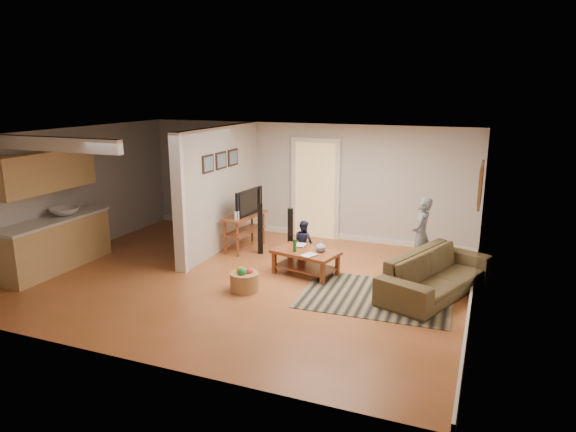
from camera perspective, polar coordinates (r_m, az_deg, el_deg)
The scene contains 11 objects.
ground at distance 9.05m, azimuth -4.91°, elevation -6.94°, with size 7.50×7.50×0.00m, color brown.
room_shell at distance 9.51m, azimuth -9.69°, elevation 3.08°, with size 7.54×6.02×2.52m.
area_rug at distance 8.37m, azimuth 9.76°, elevation -8.83°, with size 2.34×1.71×0.01m, color black.
sofa at distance 8.73m, azimuth 15.98°, elevation -8.24°, with size 2.29×0.90×0.67m, color brown.
coffee_table at distance 9.10m, azimuth 2.10°, elevation -4.47°, with size 1.24×0.88×0.67m.
tv_console at distance 10.49m, azimuth -4.79°, elevation -0.21°, with size 0.56×1.20×0.99m.
speaker_left at distance 9.77m, azimuth 0.29°, elevation -2.10°, with size 0.10×0.10×1.04m, color black.
speaker_right at distance 10.22m, azimuth -3.10°, elevation -1.42°, with size 0.10×0.10×1.02m, color black.
toy_basket at distance 8.47m, azimuth -4.87°, elevation -7.16°, with size 0.47×0.47×0.42m.
child at distance 9.65m, azimuth 14.33°, elevation -5.99°, with size 0.50×0.33×1.37m, color slate.
toddler at distance 9.81m, azimuth 1.72°, elevation -5.21°, with size 0.40×0.31×0.83m, color #1F2241.
Camera 1 is at (3.84, -7.53, 3.22)m, focal length 32.00 mm.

